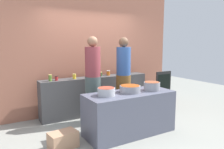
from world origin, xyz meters
TOP-DOWN VIEW (x-y plane):
  - ground at (0.00, 0.00)m, footprint 12.00×12.00m
  - storefront_wall at (0.00, 1.45)m, footprint 4.80×0.12m
  - display_shelf at (0.00, 1.10)m, footprint 2.70×0.36m
  - prep_table at (0.00, -0.30)m, footprint 1.70×0.70m
  - preserve_jar_0 at (-1.12, 1.05)m, footprint 0.07×0.07m
  - preserve_jar_1 at (-0.98, 1.06)m, footprint 0.07×0.07m
  - preserve_jar_2 at (-0.57, 1.05)m, footprint 0.08×0.08m
  - preserve_jar_3 at (-0.16, 1.05)m, footprint 0.09×0.09m
  - preserve_jar_4 at (0.04, 1.05)m, footprint 0.07×0.07m
  - preserve_jar_5 at (0.15, 1.15)m, footprint 0.07×0.07m
  - preserve_jar_6 at (0.35, 1.13)m, footprint 0.09×0.09m
  - preserve_jar_7 at (0.68, 1.07)m, footprint 0.07×0.07m
  - cooking_pot_left at (-0.49, -0.28)m, footprint 0.31×0.31m
  - cooking_pot_center at (0.02, -0.28)m, footprint 0.39×0.39m
  - cooking_pot_right at (0.49, -0.36)m, footprint 0.31×0.31m
  - cook_with_tongs at (-0.35, 0.54)m, footprint 0.34×0.34m
  - cook_in_cap at (0.35, 0.45)m, footprint 0.33×0.33m
  - bread_crate at (-1.28, -0.24)m, footprint 0.49×0.35m
  - chalkboard_sign at (1.63, 0.51)m, footprint 0.47×0.05m

SIDE VIEW (x-z plane):
  - ground at x=0.00m, z-range 0.00..0.00m
  - bread_crate at x=-1.28m, z-range 0.00..0.27m
  - prep_table at x=0.00m, z-range 0.00..0.79m
  - display_shelf at x=0.00m, z-range 0.00..0.90m
  - chalkboard_sign at x=1.63m, z-range 0.01..0.99m
  - cook_in_cap at x=0.35m, z-range -0.07..1.76m
  - cook_with_tongs at x=-0.35m, z-range -0.07..1.77m
  - cooking_pot_center at x=0.02m, z-range 0.79..0.92m
  - cooking_pot_left at x=-0.49m, z-range 0.79..0.93m
  - cooking_pot_right at x=0.49m, z-range 0.79..0.96m
  - preserve_jar_1 at x=-0.98m, z-range 0.90..1.00m
  - preserve_jar_5 at x=0.15m, z-range 0.90..1.00m
  - preserve_jar_4 at x=0.04m, z-range 0.90..1.01m
  - preserve_jar_7 at x=0.68m, z-range 0.90..1.01m
  - preserve_jar_2 at x=-0.57m, z-range 0.90..1.02m
  - preserve_jar_3 at x=-0.16m, z-range 0.90..1.03m
  - preserve_jar_6 at x=0.35m, z-range 0.90..1.03m
  - preserve_jar_0 at x=-1.12m, z-range 0.90..1.04m
  - storefront_wall at x=0.00m, z-range 0.00..3.00m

